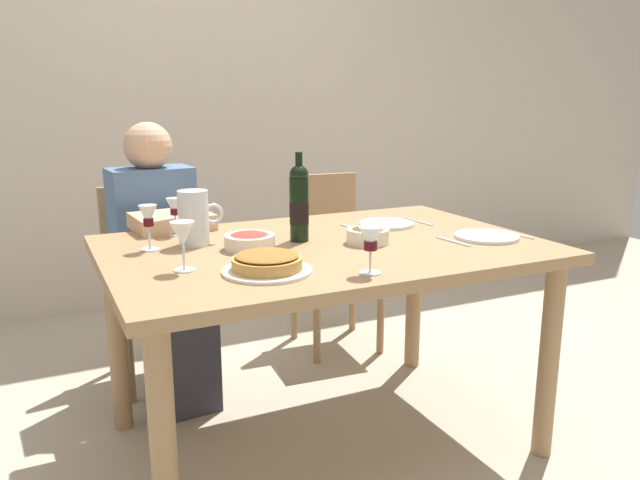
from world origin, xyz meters
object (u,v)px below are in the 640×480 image
Objects in this scene: wine_bottle at (299,203)px; wine_glass_centre at (371,241)px; wine_glass_left_diner at (148,219)px; wine_glass_spare at (175,209)px; wine_glass_right_diner at (183,235)px; baked_tart at (267,263)px; dinner_plate_right_setting at (487,236)px; salad_bowl at (249,240)px; dinner_plate_left_setting at (387,224)px; diner_left at (162,255)px; water_pitcher at (194,221)px; chair_right at (330,249)px; olive_bowl at (368,235)px; chair_left at (149,269)px; dining_table at (325,269)px.

wine_glass_centre is at bearing -87.61° from wine_bottle.
wine_glass_left_diner is 0.23m from wine_glass_spare.
wine_glass_left_diner is at bearing 98.39° from wine_glass_right_diner.
baked_tart is 1.15× the size of dinner_plate_right_setting.
wine_glass_spare is at bearing 118.60° from salad_bowl.
dinner_plate_left_setting is (0.93, 0.00, -0.10)m from wine_glass_left_diner.
diner_left is (-0.00, 0.28, -0.24)m from wine_glass_spare.
wine_glass_left_diner is 0.55m from diner_left.
chair_right is (0.87, 0.69, -0.35)m from water_pitcher.
dinner_plate_left_setting is (0.89, 0.30, -0.10)m from wine_glass_right_diner.
wine_bottle is 2.10× the size of olive_bowl.
wine_glass_right_diner reaches higher than dinner_plate_left_setting.
baked_tart reaches higher than dinner_plate_left_setting.
dinner_plate_left_setting is at bearing 18.88° from wine_glass_right_diner.
baked_tart is at bearing -58.49° from wine_glass_left_diner.
chair_right is (0.91, -0.01, 0.00)m from chair_left.
wine_glass_right_diner is at bearing 151.41° from wine_glass_centre.
wine_bottle is 1.84× the size of salad_bowl.
dining_table is at bearing 66.59° from chair_right.
water_pitcher is 0.78m from chair_left.
olive_bowl is 0.13× the size of diner_left.
dinner_plate_left_setting is (0.77, -0.00, -0.08)m from water_pitcher.
salad_bowl is 0.91m from chair_left.
salad_bowl is at bearing 166.36° from olive_bowl.
water_pitcher reaches higher than salad_bowl.
dinner_plate_left_setting is 0.75m from chair_right.
diner_left is (-0.03, 0.46, -0.23)m from water_pitcher.
wine_glass_right_diner is (-0.66, -0.07, 0.08)m from olive_bowl.
wine_bottle reaches higher than water_pitcher.
wine_glass_right_diner is 1.10m from dinner_plate_right_setting.
chair_left is (-0.46, 0.88, -0.17)m from dining_table.
water_pitcher is 0.16× the size of diner_left.
water_pitcher is 0.82× the size of dinner_plate_right_setting.
diner_left is at bearing 141.05° from dinner_plate_right_setting.
wine_glass_spare reaches higher than dinner_plate_left_setting.
olive_bowl is 0.38m from wine_glass_centre.
diner_left is at bearing 129.59° from olive_bowl.
salad_bowl is (-0.20, -0.04, -0.11)m from wine_bottle.
diner_left is (-0.58, 0.70, -0.18)m from olive_bowl.
wine_bottle is 2.26× the size of wine_glass_centre.
salad_bowl is at bearing 101.63° from diner_left.
wine_bottle is 0.36× the size of chair_right.
wine_glass_right_diner reaches higher than dinner_plate_right_setting.
wine_bottle reaches higher than dinner_plate_right_setting.
chair_left is at bearing 116.32° from wine_bottle.
wine_glass_centre is at bearing 72.62° from chair_right.
chair_left is at bearing 117.35° from dining_table.
wine_glass_spare is (-0.38, 0.28, -0.04)m from wine_bottle.
wine_glass_centre is (-0.04, -0.39, 0.19)m from dining_table.
wine_glass_right_diner is at bearing -156.00° from wine_bottle.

